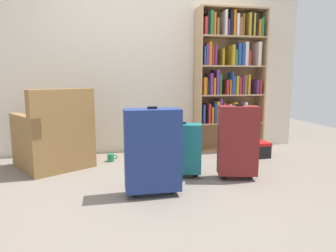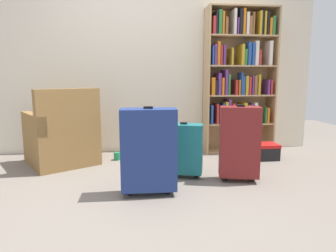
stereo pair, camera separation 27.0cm
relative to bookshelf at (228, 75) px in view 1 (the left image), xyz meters
name	(u,v)px [view 1 (the left image)]	position (x,y,z in m)	size (l,w,h in m)	color
ground_plane	(149,194)	(-1.32, -1.44, -1.06)	(8.49, 8.49, 0.00)	slate
back_wall	(130,56)	(-1.32, 0.22, 0.24)	(4.85, 0.10, 2.60)	beige
bookshelf	(228,75)	(0.00, 0.00, 0.00)	(0.94, 0.31, 1.93)	tan
armchair	(55,140)	(-2.25, -0.40, -0.74)	(0.96, 0.96, 0.90)	olive
mug	(111,158)	(-1.63, -0.29, -1.01)	(0.12, 0.08, 0.10)	#1E7F4C
storage_box	(249,149)	(0.13, -0.45, -0.95)	(0.50, 0.25, 0.20)	black
suitcase_dark_red	(238,141)	(-0.39, -1.20, -0.66)	(0.42, 0.28, 0.76)	maroon
suitcase_teal	(183,148)	(-0.91, -1.03, -0.76)	(0.42, 0.28, 0.57)	#19666B
suitcase_navy_blue	(153,150)	(-1.29, -1.46, -0.65)	(0.48, 0.22, 0.78)	navy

